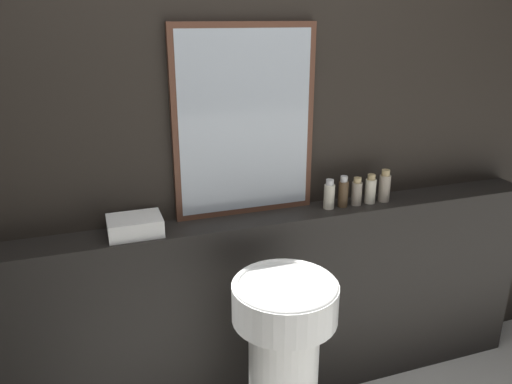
{
  "coord_description": "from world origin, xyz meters",
  "views": [
    {
      "loc": [
        -0.65,
        -0.61,
        1.81
      ],
      "look_at": [
        -0.02,
        1.21,
        1.13
      ],
      "focal_mm": 35.0,
      "sensor_mm": 36.0,
      "label": 1
    }
  ],
  "objects_px": {
    "shampoo_bottle": "(329,195)",
    "lotion_bottle": "(357,192)",
    "pedestal_sink": "(283,366)",
    "conditioner_bottle": "(343,192)",
    "mirror": "(245,123)",
    "hand_soap_bottle": "(384,187)",
    "body_wash_bottle": "(370,190)",
    "towel_stack": "(135,226)"
  },
  "relations": [
    {
      "from": "shampoo_bottle",
      "to": "lotion_bottle",
      "type": "xyz_separation_m",
      "value": [
        0.14,
        0.0,
        -0.0
      ]
    },
    {
      "from": "shampoo_bottle",
      "to": "lotion_bottle",
      "type": "height_order",
      "value": "shampoo_bottle"
    },
    {
      "from": "lotion_bottle",
      "to": "pedestal_sink",
      "type": "bearing_deg",
      "value": -141.32
    },
    {
      "from": "conditioner_bottle",
      "to": "lotion_bottle",
      "type": "xyz_separation_m",
      "value": [
        0.07,
        0.0,
        -0.01
      ]
    },
    {
      "from": "mirror",
      "to": "hand_soap_bottle",
      "type": "xyz_separation_m",
      "value": [
        0.67,
        -0.08,
        -0.34
      ]
    },
    {
      "from": "mirror",
      "to": "lotion_bottle",
      "type": "relative_size",
      "value": 6.16
    },
    {
      "from": "shampoo_bottle",
      "to": "lotion_bottle",
      "type": "distance_m",
      "value": 0.14
    },
    {
      "from": "mirror",
      "to": "shampoo_bottle",
      "type": "distance_m",
      "value": 0.52
    },
    {
      "from": "mirror",
      "to": "lotion_bottle",
      "type": "height_order",
      "value": "mirror"
    },
    {
      "from": "mirror",
      "to": "body_wash_bottle",
      "type": "distance_m",
      "value": 0.69
    },
    {
      "from": "conditioner_bottle",
      "to": "pedestal_sink",
      "type": "bearing_deg",
      "value": -137.25
    },
    {
      "from": "pedestal_sink",
      "to": "body_wash_bottle",
      "type": "height_order",
      "value": "body_wash_bottle"
    },
    {
      "from": "lotion_bottle",
      "to": "body_wash_bottle",
      "type": "bearing_deg",
      "value": -0.0
    },
    {
      "from": "mirror",
      "to": "conditioner_bottle",
      "type": "bearing_deg",
      "value": -9.83
    },
    {
      "from": "pedestal_sink",
      "to": "shampoo_bottle",
      "type": "bearing_deg",
      "value": 47.59
    },
    {
      "from": "hand_soap_bottle",
      "to": "body_wash_bottle",
      "type": "bearing_deg",
      "value": -180.0
    },
    {
      "from": "mirror",
      "to": "shampoo_bottle",
      "type": "xyz_separation_m",
      "value": [
        0.38,
        -0.08,
        -0.34
      ]
    },
    {
      "from": "conditioner_bottle",
      "to": "hand_soap_bottle",
      "type": "height_order",
      "value": "hand_soap_bottle"
    },
    {
      "from": "towel_stack",
      "to": "conditioner_bottle",
      "type": "relative_size",
      "value": 1.47
    },
    {
      "from": "body_wash_bottle",
      "to": "pedestal_sink",
      "type": "bearing_deg",
      "value": -144.87
    },
    {
      "from": "mirror",
      "to": "lotion_bottle",
      "type": "distance_m",
      "value": 0.63
    },
    {
      "from": "shampoo_bottle",
      "to": "hand_soap_bottle",
      "type": "xyz_separation_m",
      "value": [
        0.29,
        0.0,
        0.01
      ]
    },
    {
      "from": "lotion_bottle",
      "to": "hand_soap_bottle",
      "type": "distance_m",
      "value": 0.15
    },
    {
      "from": "hand_soap_bottle",
      "to": "lotion_bottle",
      "type": "bearing_deg",
      "value": 180.0
    },
    {
      "from": "pedestal_sink",
      "to": "mirror",
      "type": "distance_m",
      "value": 1.0
    },
    {
      "from": "lotion_bottle",
      "to": "hand_soap_bottle",
      "type": "height_order",
      "value": "hand_soap_bottle"
    },
    {
      "from": "pedestal_sink",
      "to": "hand_soap_bottle",
      "type": "height_order",
      "value": "hand_soap_bottle"
    },
    {
      "from": "towel_stack",
      "to": "hand_soap_bottle",
      "type": "relative_size",
      "value": 1.39
    },
    {
      "from": "mirror",
      "to": "conditioner_bottle",
      "type": "relative_size",
      "value": 5.54
    },
    {
      "from": "pedestal_sink",
      "to": "lotion_bottle",
      "type": "xyz_separation_m",
      "value": [
        0.53,
        0.43,
        0.52
      ]
    },
    {
      "from": "mirror",
      "to": "towel_stack",
      "type": "relative_size",
      "value": 3.78
    },
    {
      "from": "body_wash_bottle",
      "to": "hand_soap_bottle",
      "type": "xyz_separation_m",
      "value": [
        0.08,
        0.0,
        0.01
      ]
    },
    {
      "from": "lotion_bottle",
      "to": "body_wash_bottle",
      "type": "xyz_separation_m",
      "value": [
        0.07,
        -0.0,
        0.0
      ]
    },
    {
      "from": "body_wash_bottle",
      "to": "conditioner_bottle",
      "type": "bearing_deg",
      "value": 180.0
    },
    {
      "from": "mirror",
      "to": "hand_soap_bottle",
      "type": "height_order",
      "value": "mirror"
    },
    {
      "from": "conditioner_bottle",
      "to": "hand_soap_bottle",
      "type": "distance_m",
      "value": 0.22
    },
    {
      "from": "towel_stack",
      "to": "shampoo_bottle",
      "type": "xyz_separation_m",
      "value": [
        0.87,
        0.0,
        0.03
      ]
    },
    {
      "from": "body_wash_bottle",
      "to": "hand_soap_bottle",
      "type": "relative_size",
      "value": 0.9
    },
    {
      "from": "mirror",
      "to": "hand_soap_bottle",
      "type": "distance_m",
      "value": 0.75
    },
    {
      "from": "hand_soap_bottle",
      "to": "mirror",
      "type": "bearing_deg",
      "value": 173.37
    },
    {
      "from": "pedestal_sink",
      "to": "mirror",
      "type": "relative_size",
      "value": 1.09
    },
    {
      "from": "towel_stack",
      "to": "conditioner_bottle",
      "type": "distance_m",
      "value": 0.95
    }
  ]
}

